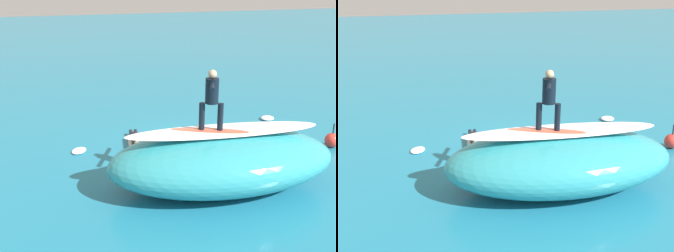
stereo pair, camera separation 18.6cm
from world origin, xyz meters
The scene contains 10 objects.
ground_plane centered at (0.00, 0.00, 0.00)m, with size 120.00×120.00×0.00m, color teal.
wave_crest centered at (0.48, 2.75, 0.83)m, with size 6.26×3.08×1.66m, color teal.
wave_foam_lip centered at (0.48, 2.75, 1.70)m, with size 5.32×1.08×0.08m, color white.
surfboard_riding centered at (0.85, 2.70, 1.71)m, with size 2.26×0.47×0.10m, color #E0563D.
surfer_riding centered at (0.85, 2.70, 2.68)m, with size 0.74×1.40×1.59m.
surfboard_paddling centered at (1.92, -0.98, 0.05)m, with size 2.19×0.49×0.10m, color #EAE5C6.
surfer_paddling centered at (1.89, -1.11, 0.24)m, with size 0.58×1.77×0.32m.
buoy_marker centered at (-4.46, 1.34, 0.25)m, with size 0.50×0.50×0.86m.
foam_patch_near centered at (-4.00, -1.96, 0.08)m, with size 0.58×0.52×0.15m, color white.
foam_patch_mid centered at (3.85, -1.17, 0.04)m, with size 0.62×0.46×0.08m, color white.
Camera 2 is at (5.15, 11.95, 5.45)m, focal length 44.06 mm.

